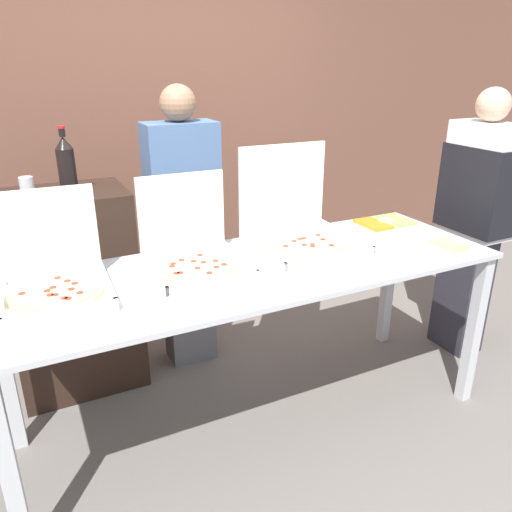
% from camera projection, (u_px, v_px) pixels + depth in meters
% --- Properties ---
extents(ground_plane, '(16.00, 16.00, 0.00)m').
position_uv_depth(ground_plane, '(256.00, 419.00, 2.66)').
color(ground_plane, slate).
extents(brick_wall_behind, '(10.00, 0.06, 2.80)m').
position_uv_depth(brick_wall_behind, '(151.00, 117.00, 3.56)').
color(brick_wall_behind, brown).
rests_on(brick_wall_behind, ground_plane).
extents(buffet_table, '(2.37, 0.80, 0.89)m').
position_uv_depth(buffet_table, '(256.00, 286.00, 2.37)').
color(buffet_table, silver).
rests_on(buffet_table, ground_plane).
extents(pizza_box_near_right, '(0.51, 0.53, 0.49)m').
position_uv_depth(pizza_box_near_right, '(299.00, 230.00, 2.56)').
color(pizza_box_near_right, white).
rests_on(pizza_box_near_right, buffet_table).
extents(pizza_box_far_left, '(0.42, 0.44, 0.41)m').
position_uv_depth(pizza_box_far_left, '(194.00, 255.00, 2.27)').
color(pizza_box_far_left, white).
rests_on(pizza_box_far_left, buffet_table).
extents(pizza_box_far_right, '(0.42, 0.44, 0.41)m').
position_uv_depth(pizza_box_far_right, '(55.00, 279.00, 2.02)').
color(pizza_box_far_right, white).
rests_on(pizza_box_far_right, buffet_table).
extents(paper_plate_front_right, '(0.25, 0.25, 0.03)m').
position_uv_depth(paper_plate_front_right, '(450.00, 246.00, 2.55)').
color(paper_plate_front_right, white).
rests_on(paper_plate_front_right, buffet_table).
extents(veggie_tray, '(0.37, 0.26, 0.05)m').
position_uv_depth(veggie_tray, '(385.00, 225.00, 2.84)').
color(veggie_tray, white).
rests_on(veggie_tray, buffet_table).
extents(sideboard_podium, '(0.67, 0.48, 1.15)m').
position_uv_depth(sideboard_podium, '(73.00, 292.00, 2.79)').
color(sideboard_podium, black).
rests_on(sideboard_podium, ground_plane).
extents(soda_bottle, '(0.09, 0.09, 0.34)m').
position_uv_depth(soda_bottle, '(66.00, 165.00, 2.49)').
color(soda_bottle, black).
rests_on(soda_bottle, sideboard_podium).
extents(soda_can_silver, '(0.07, 0.07, 0.12)m').
position_uv_depth(soda_can_silver, '(28.00, 190.00, 2.38)').
color(soda_can_silver, silver).
rests_on(soda_can_silver, sideboard_podium).
extents(person_guest_plaid, '(0.40, 0.22, 1.67)m').
position_uv_depth(person_guest_plaid, '(185.00, 228.00, 2.91)').
color(person_guest_plaid, slate).
rests_on(person_guest_plaid, ground_plane).
extents(person_server_vest, '(0.24, 0.42, 1.65)m').
position_uv_depth(person_server_vest, '(475.00, 212.00, 3.02)').
color(person_server_vest, '#2D2D38').
rests_on(person_server_vest, ground_plane).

